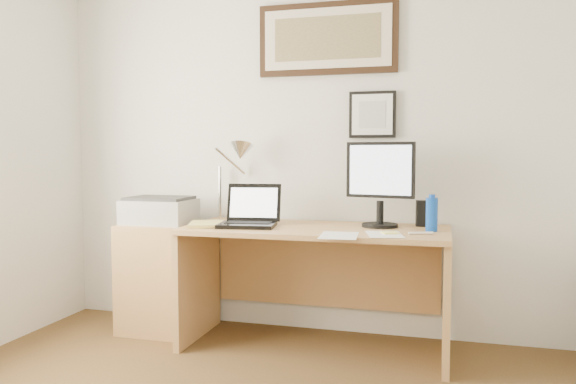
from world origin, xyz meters
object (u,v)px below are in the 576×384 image
(water_bottle, at_px, (432,215))
(desk, at_px, (318,263))
(lcd_monitor, at_px, (380,180))
(laptop, at_px, (250,217))
(side_cabinet, at_px, (162,277))
(book, at_px, (190,224))
(printer, at_px, (160,210))

(water_bottle, height_order, desk, water_bottle)
(desk, bearing_deg, lcd_monitor, 4.94)
(laptop, distance_m, lcd_monitor, 0.83)
(side_cabinet, distance_m, lcd_monitor, 1.60)
(side_cabinet, bearing_deg, book, -32.03)
(water_bottle, relative_size, desk, 0.12)
(book, height_order, desk, book)
(book, relative_size, desk, 0.17)
(side_cabinet, relative_size, laptop, 1.98)
(side_cabinet, xyz_separation_m, lcd_monitor, (1.45, 0.07, 0.68))
(side_cabinet, bearing_deg, water_bottle, -1.15)
(water_bottle, bearing_deg, desk, 174.15)
(side_cabinet, xyz_separation_m, printer, (-0.02, 0.02, 0.45))
(desk, bearing_deg, printer, -179.02)
(laptop, height_order, lcd_monitor, lcd_monitor)
(printer, bearing_deg, book, -32.95)
(water_bottle, xyz_separation_m, lcd_monitor, (-0.31, 0.10, 0.19))
(side_cabinet, height_order, water_bottle, water_bottle)
(lcd_monitor, bearing_deg, printer, -177.99)
(water_bottle, xyz_separation_m, book, (-1.46, -0.15, -0.09))
(water_bottle, bearing_deg, printer, 178.32)
(laptop, bearing_deg, lcd_monitor, 12.05)
(water_bottle, distance_m, laptop, 1.10)
(book, bearing_deg, printer, 147.05)
(desk, height_order, laptop, laptop)
(lcd_monitor, xyz_separation_m, printer, (-1.46, -0.05, -0.22))
(book, bearing_deg, water_bottle, 6.05)
(book, distance_m, lcd_monitor, 1.21)
(desk, bearing_deg, water_bottle, -5.85)
(book, bearing_deg, lcd_monitor, 12.67)
(side_cabinet, xyz_separation_m, book, (0.30, -0.19, 0.40))
(book, relative_size, lcd_monitor, 0.53)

